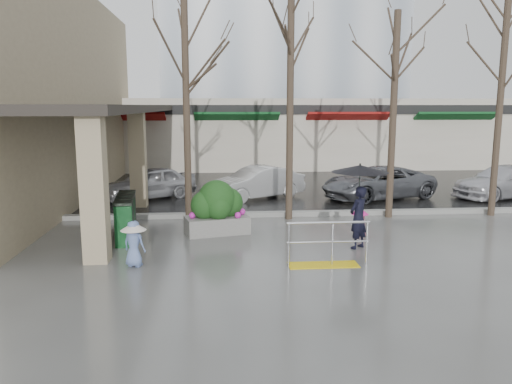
{
  "coord_description": "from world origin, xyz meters",
  "views": [
    {
      "loc": [
        -1.09,
        -11.98,
        3.59
      ],
      "look_at": [
        -0.05,
        1.23,
        1.3
      ],
      "focal_mm": 35.0,
      "sensor_mm": 36.0,
      "label": 1
    }
  ],
  "objects": [
    {
      "name": "street_asphalt",
      "position": [
        0.0,
        22.0,
        0.01
      ],
      "size": [
        120.0,
        36.0,
        0.01
      ],
      "primitive_type": "cube",
      "color": "black",
      "rests_on": "ground"
    },
    {
      "name": "ground",
      "position": [
        0.0,
        0.0,
        0.0
      ],
      "size": [
        120.0,
        120.0,
        0.0
      ],
      "primitive_type": "plane",
      "color": "#51514F",
      "rests_on": "ground"
    },
    {
      "name": "canopy_slab",
      "position": [
        -4.8,
        8.0,
        3.62
      ],
      "size": [
        2.8,
        18.0,
        0.25
      ],
      "primitive_type": "cube",
      "color": "#2D2823",
      "rests_on": "pillar_front"
    },
    {
      "name": "child_blue",
      "position": [
        -2.98,
        -0.92,
        0.63
      ],
      "size": [
        0.61,
        0.58,
        1.07
      ],
      "rotation": [
        0.0,
        0.0,
        2.73
      ],
      "color": "#657DB4",
      "rests_on": "ground"
    },
    {
      "name": "tree_midwest",
      "position": [
        1.2,
        3.6,
        5.23
      ],
      "size": [
        3.2,
        3.2,
        7.0
      ],
      "color": "#382B21",
      "rests_on": "ground"
    },
    {
      "name": "near_building",
      "position": [
        -9.0,
        8.0,
        4.0
      ],
      "size": [
        6.0,
        18.0,
        8.0
      ],
      "primitive_type": "cube",
      "color": "tan",
      "rests_on": "ground"
    },
    {
      "name": "tree_west",
      "position": [
        -2.0,
        3.6,
        5.08
      ],
      "size": [
        3.2,
        3.2,
        6.8
      ],
      "color": "#382B21",
      "rests_on": "ground"
    },
    {
      "name": "handrail",
      "position": [
        1.36,
        -1.2,
        0.38
      ],
      "size": [
        1.9,
        0.5,
        1.03
      ],
      "color": "yellow",
      "rests_on": "ground"
    },
    {
      "name": "woman",
      "position": [
        2.47,
        0.12,
        1.43
      ],
      "size": [
        1.43,
        1.43,
        2.18
      ],
      "rotation": [
        0.0,
        0.0,
        3.84
      ],
      "color": "black",
      "rests_on": "ground"
    },
    {
      "name": "car_b",
      "position": [
        0.46,
        7.23,
        0.63
      ],
      "size": [
        3.99,
        3.03,
        1.26
      ],
      "primitive_type": "imported",
      "rotation": [
        0.0,
        0.0,
        -1.06
      ],
      "color": "silver",
      "rests_on": "ground"
    },
    {
      "name": "car_a",
      "position": [
        -3.76,
        7.48,
        0.63
      ],
      "size": [
        3.93,
        3.2,
        1.26
      ],
      "primitive_type": "imported",
      "rotation": [
        0.0,
        0.0,
        -1.02
      ],
      "color": "#A7A7AC",
      "rests_on": "ground"
    },
    {
      "name": "pillar_back",
      "position": [
        -3.9,
        6.0,
        1.75
      ],
      "size": [
        0.55,
        0.55,
        3.5
      ],
      "primitive_type": "cube",
      "color": "tan",
      "rests_on": "ground"
    },
    {
      "name": "pillar_front",
      "position": [
        -3.9,
        -0.5,
        1.75
      ],
      "size": [
        0.55,
        0.55,
        3.5
      ],
      "primitive_type": "cube",
      "color": "tan",
      "rests_on": "ground"
    },
    {
      "name": "news_boxes",
      "position": [
        -3.6,
        1.6,
        0.59
      ],
      "size": [
        0.7,
        2.14,
        1.17
      ],
      "rotation": [
        0.0,
        0.0,
        0.11
      ],
      "color": "#0D3A18",
      "rests_on": "ground"
    },
    {
      "name": "storefront_row",
      "position": [
        2.0,
        17.97,
        2.01
      ],
      "size": [
        34.0,
        6.74,
        4.0
      ],
      "color": "beige",
      "rests_on": "ground"
    },
    {
      "name": "car_c",
      "position": [
        5.19,
        6.89,
        0.63
      ],
      "size": [
        4.97,
        3.45,
        1.26
      ],
      "primitive_type": "imported",
      "rotation": [
        0.0,
        0.0,
        -1.24
      ],
      "color": "slate",
      "rests_on": "ground"
    },
    {
      "name": "planter",
      "position": [
        -1.11,
        1.93,
        0.73
      ],
      "size": [
        1.92,
        1.29,
        1.54
      ],
      "rotation": [
        0.0,
        0.0,
        0.25
      ],
      "color": "slate",
      "rests_on": "ground"
    },
    {
      "name": "child_pink",
      "position": [
        2.85,
        1.3,
        0.51
      ],
      "size": [
        0.53,
        0.5,
        0.89
      ],
      "rotation": [
        0.0,
        0.0,
        3.56
      ],
      "color": "pink",
      "rests_on": "ground"
    },
    {
      "name": "tree_east",
      "position": [
        8.0,
        3.6,
        5.38
      ],
      "size": [
        3.2,
        3.2,
        7.2
      ],
      "color": "#382B21",
      "rests_on": "ground"
    },
    {
      "name": "car_d",
      "position": [
        10.26,
        6.76,
        0.63
      ],
      "size": [
        4.67,
        3.0,
        1.26
      ],
      "primitive_type": "imported",
      "rotation": [
        0.0,
        0.0,
        -1.26
      ],
      "color": "silver",
      "rests_on": "ground"
    },
    {
      "name": "curb",
      "position": [
        0.0,
        4.0,
        0.07
      ],
      "size": [
        120.0,
        0.3,
        0.15
      ],
      "primitive_type": "cube",
      "color": "gray",
      "rests_on": "ground"
    },
    {
      "name": "tree_mideast",
      "position": [
        4.5,
        3.6,
        4.86
      ],
      "size": [
        3.2,
        3.2,
        6.5
      ],
      "color": "#382B21",
      "rests_on": "ground"
    }
  ]
}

